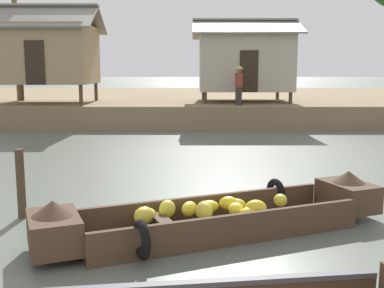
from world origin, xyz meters
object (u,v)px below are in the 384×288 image
at_px(vendor_person, 241,83).
at_px(stilt_house_left, 50,53).
at_px(stilt_house_mid_left, 247,61).
at_px(banana_boat, 220,216).
at_px(mooring_post, 23,184).

bearing_deg(vendor_person, stilt_house_left, 170.65).
relative_size(stilt_house_left, stilt_house_mid_left, 0.96).
bearing_deg(banana_boat, mooring_post, 166.66).
distance_m(banana_boat, stilt_house_left, 16.17).
xyz_separation_m(stilt_house_left, stilt_house_mid_left, (8.88, 1.11, -0.31)).
distance_m(stilt_house_mid_left, mooring_post, 15.81).
relative_size(stilt_house_left, vendor_person, 2.81).
height_order(vendor_person, mooring_post, vendor_person).
relative_size(vendor_person, mooring_post, 1.42).
xyz_separation_m(banana_boat, vendor_person, (1.57, 12.99, 1.63)).
bearing_deg(stilt_house_mid_left, vendor_person, -101.27).
bearing_deg(stilt_house_left, banana_boat, -64.64).
bearing_deg(stilt_house_left, stilt_house_mid_left, 7.14).
bearing_deg(banana_boat, vendor_person, 83.10).
xyz_separation_m(stilt_house_mid_left, vendor_person, (-0.50, -2.49, -0.97)).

